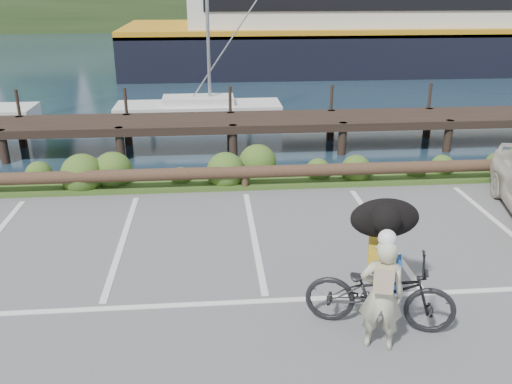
# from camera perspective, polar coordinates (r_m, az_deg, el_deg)

# --- Properties ---
(ground) EXTENTS (72.00, 72.00, 0.00)m
(ground) POSITION_cam_1_polar(r_m,az_deg,el_deg) (9.18, 0.82, -10.07)
(ground) COLOR #565659
(harbor_backdrop) EXTENTS (170.00, 160.00, 30.00)m
(harbor_backdrop) POSITION_cam_1_polar(r_m,az_deg,el_deg) (86.45, -4.39, 18.12)
(harbor_backdrop) COLOR #182A3A
(harbor_backdrop) RESTS_ON ground
(vegetation_strip) EXTENTS (34.00, 1.60, 0.10)m
(vegetation_strip) POSITION_cam_1_polar(r_m,az_deg,el_deg) (13.94, -1.36, 1.50)
(vegetation_strip) COLOR #3D5B21
(vegetation_strip) RESTS_ON ground
(log_rail) EXTENTS (32.00, 0.30, 0.60)m
(log_rail) POSITION_cam_1_polar(r_m,az_deg,el_deg) (13.31, -1.16, 0.28)
(log_rail) COLOR #443021
(log_rail) RESTS_ON ground
(bicycle) EXTENTS (2.29, 1.35, 1.14)m
(bicycle) POSITION_cam_1_polar(r_m,az_deg,el_deg) (8.19, 12.92, -10.23)
(bicycle) COLOR black
(bicycle) RESTS_ON ground
(cyclist) EXTENTS (0.69, 0.56, 1.66)m
(cyclist) POSITION_cam_1_polar(r_m,az_deg,el_deg) (7.63, 13.09, -10.51)
(cyclist) COLOR #B9B99D
(cyclist) RESTS_ON ground
(dog) EXTENTS (0.81, 1.17, 0.61)m
(dog) POSITION_cam_1_polar(r_m,az_deg,el_deg) (8.41, 13.39, -2.68)
(dog) COLOR black
(dog) RESTS_ON bicycle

